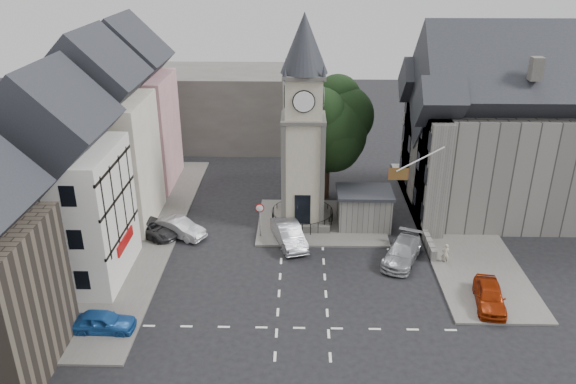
{
  "coord_description": "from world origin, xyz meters",
  "views": [
    {
      "loc": [
        -0.25,
        -32.14,
        20.52
      ],
      "look_at": [
        -1.08,
        5.0,
        4.01
      ],
      "focal_mm": 35.0,
      "sensor_mm": 36.0,
      "label": 1
    }
  ],
  "objects_px": {
    "car_east_red": "(490,296)",
    "pedestrian": "(445,254)",
    "stone_shelter": "(364,209)",
    "car_west_blue": "(102,322)",
    "clock_tower": "(303,125)"
  },
  "relations": [
    {
      "from": "stone_shelter",
      "to": "pedestrian",
      "type": "height_order",
      "value": "stone_shelter"
    },
    {
      "from": "car_east_red",
      "to": "pedestrian",
      "type": "distance_m",
      "value": 5.24
    },
    {
      "from": "stone_shelter",
      "to": "car_east_red",
      "type": "xyz_separation_m",
      "value": [
        6.7,
        -10.5,
        -0.84
      ]
    },
    {
      "from": "car_east_red",
      "to": "car_west_blue",
      "type": "bearing_deg",
      "value": -163.56
    },
    {
      "from": "clock_tower",
      "to": "car_west_blue",
      "type": "height_order",
      "value": "clock_tower"
    },
    {
      "from": "clock_tower",
      "to": "pedestrian",
      "type": "xyz_separation_m",
      "value": [
        9.95,
        -5.99,
        -7.36
      ]
    },
    {
      "from": "stone_shelter",
      "to": "clock_tower",
      "type": "bearing_deg",
      "value": 174.16
    },
    {
      "from": "stone_shelter",
      "to": "car_west_blue",
      "type": "relative_size",
      "value": 1.14
    },
    {
      "from": "car_east_red",
      "to": "pedestrian",
      "type": "height_order",
      "value": "pedestrian"
    },
    {
      "from": "stone_shelter",
      "to": "car_west_blue",
      "type": "xyz_separation_m",
      "value": [
        -16.3,
        -13.5,
        -0.9
      ]
    },
    {
      "from": "car_west_blue",
      "to": "pedestrian",
      "type": "xyz_separation_m",
      "value": [
        21.45,
        8.0,
        0.12
      ]
    },
    {
      "from": "stone_shelter",
      "to": "car_east_red",
      "type": "relative_size",
      "value": 1.03
    },
    {
      "from": "clock_tower",
      "to": "pedestrian",
      "type": "distance_m",
      "value": 13.75
    },
    {
      "from": "clock_tower",
      "to": "pedestrian",
      "type": "bearing_deg",
      "value": -31.06
    },
    {
      "from": "stone_shelter",
      "to": "car_west_blue",
      "type": "distance_m",
      "value": 21.18
    }
  ]
}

